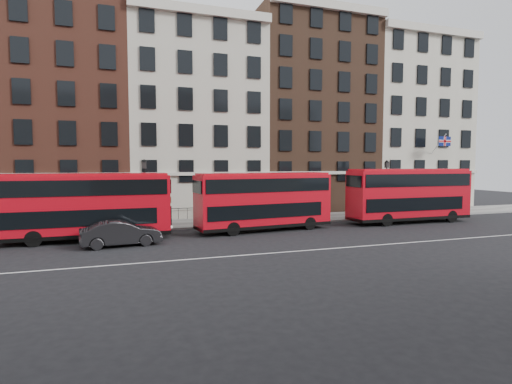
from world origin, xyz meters
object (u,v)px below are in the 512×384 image
object	(u,v)px
bus_d	(409,194)
car_front	(121,233)
bus_c	(264,200)
bus_b	(87,205)
traffic_light	(462,190)

from	to	relation	value
bus_d	car_front	world-z (taller)	bus_d
bus_c	bus_d	xyz separation A→B (m)	(13.34, 0.00, 0.14)
bus_b	bus_c	xyz separation A→B (m)	(12.42, -0.00, -0.03)
bus_c	bus_b	bearing A→B (deg)	173.82
bus_c	traffic_light	world-z (taller)	bus_c
bus_b	traffic_light	bearing A→B (deg)	4.27
bus_c	bus_d	size ratio (longest dim) A/B	0.96
car_front	traffic_light	distance (m)	32.93
bus_d	traffic_light	xyz separation A→B (m)	(8.81, 2.79, -0.05)
bus_b	traffic_light	xyz separation A→B (m)	(34.57, 2.79, 0.06)
bus_b	car_front	world-z (taller)	bus_b
traffic_light	bus_c	bearing A→B (deg)	-172.82
bus_d	car_front	size ratio (longest dim) A/B	2.31
bus_c	traffic_light	bearing A→B (deg)	1.02
bus_b	car_front	size ratio (longest dim) A/B	2.21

